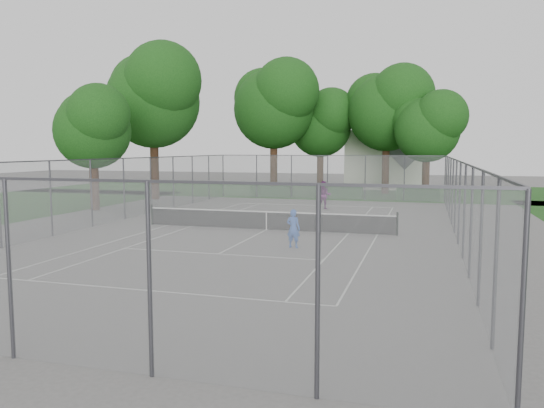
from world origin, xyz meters
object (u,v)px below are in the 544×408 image
(tennis_net, at_px, (266,220))
(girl_player, at_px, (293,228))
(house, at_px, (387,150))
(woman_player, at_px, (324,195))

(tennis_net, relative_size, girl_player, 8.09)
(girl_player, bearing_deg, tennis_net, -50.56)
(house, relative_size, woman_player, 5.18)
(house, relative_size, girl_player, 6.13)
(house, bearing_deg, woman_player, -97.08)
(tennis_net, bearing_deg, house, 83.12)
(tennis_net, height_order, girl_player, girl_player)
(house, xyz_separation_m, woman_player, (-2.58, -20.75, -2.98))
(tennis_net, bearing_deg, woman_player, 83.53)
(house, bearing_deg, girl_player, -92.03)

